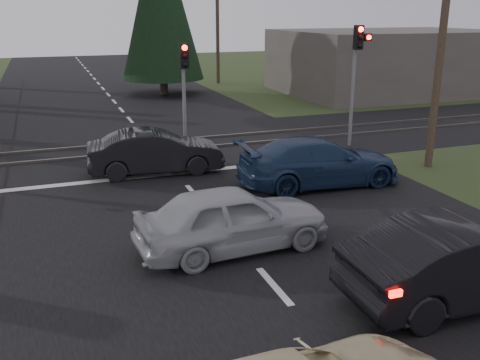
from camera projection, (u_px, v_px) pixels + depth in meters
name	position (u px, v px, depth m)	size (l,w,h in m)	color
ground	(274.00, 286.00, 10.59)	(120.00, 120.00, 0.00)	#2E3E1C
road	(165.00, 160.00, 19.54)	(14.00, 100.00, 0.01)	black
rail_corridor	(154.00, 147.00, 21.33)	(120.00, 8.00, 0.01)	black
stop_line	(176.00, 173.00, 17.93)	(13.00, 0.35, 0.00)	silver
rail_near	(158.00, 151.00, 20.60)	(120.00, 0.12, 0.10)	#59544C
rail_far	(150.00, 142.00, 22.03)	(120.00, 0.12, 0.10)	#59544C
traffic_signal_right	(357.00, 62.00, 20.54)	(0.68, 0.48, 4.70)	slate
traffic_signal_center	(184.00, 79.00, 19.63)	(0.32, 0.48, 4.10)	slate
utility_pole_near	(443.00, 27.00, 17.32)	(1.80, 0.26, 9.00)	#4C3D2D
utility_pole_mid	(217.00, 18.00, 38.80)	(1.80, 0.26, 9.00)	#4C3D2D
utility_pole_far	(151.00, 15.00, 61.17)	(1.80, 0.26, 9.00)	#4C3D2D
building_right	(390.00, 61.00, 35.57)	(14.00, 10.00, 4.00)	#59514C
dark_hatchback	(467.00, 261.00, 9.90)	(1.68, 4.81, 1.59)	black
silver_car	(233.00, 219.00, 12.02)	(1.77, 4.40, 1.50)	#A2A5AA
blue_sedan	(319.00, 162.00, 16.56)	(2.07, 5.10, 1.48)	#182A49
dark_car_far	(156.00, 152.00, 17.78)	(1.54, 4.42, 1.46)	black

